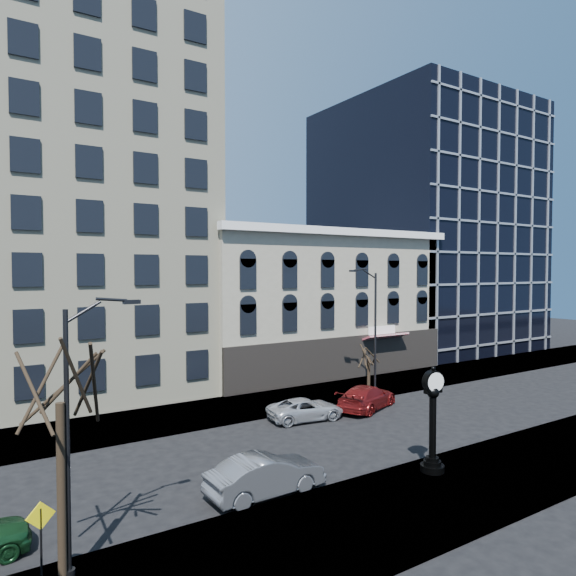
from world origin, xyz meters
TOP-DOWN VIEW (x-y plane):
  - ground at (0.00, 0.00)m, footprint 160.00×160.00m
  - sidewalk_far at (0.00, 8.00)m, footprint 160.00×6.00m
  - sidewalk_near at (0.00, -8.00)m, footprint 160.00×6.00m
  - cream_tower at (-6.11, 18.88)m, footprint 15.90×15.40m
  - victorian_row at (12.00, 15.89)m, footprint 22.60×11.19m
  - glass_office at (32.00, 20.91)m, footprint 20.00×20.15m
  - street_clock at (3.00, -6.35)m, footprint 1.07×1.07m
  - street_lamp_near at (-11.47, -6.27)m, footprint 2.15×0.38m
  - street_lamp_far at (10.16, 6.09)m, footprint 2.39×0.60m
  - bare_tree_near at (-12.26, -6.39)m, footprint 4.90×4.90m
  - bare_tree_far at (10.85, 6.71)m, footprint 2.31×2.31m
  - warning_sign at (-12.78, -6.21)m, footprint 0.80×0.20m
  - car_near_b at (-4.32, -4.18)m, footprint 4.96×1.84m
  - car_far_a at (2.94, 3.47)m, footprint 4.94×2.80m
  - car_far_b at (7.66, 3.30)m, footprint 5.79×4.10m

SIDE VIEW (x-z plane):
  - ground at x=0.00m, z-range 0.00..0.00m
  - sidewalk_far at x=0.00m, z-range 0.00..0.12m
  - sidewalk_near at x=0.00m, z-range 0.00..0.12m
  - car_far_a at x=2.94m, z-range 0.00..1.30m
  - car_far_b at x=7.66m, z-range 0.00..1.56m
  - car_near_b at x=-4.32m, z-range 0.00..1.62m
  - warning_sign at x=-12.78m, z-range 0.59..3.06m
  - street_clock at x=3.00m, z-range -0.10..4.59m
  - bare_tree_far at x=10.85m, z-range 1.12..5.09m
  - victorian_row at x=12.00m, z-range -0.25..12.25m
  - street_lamp_near at x=-11.47m, z-range 2.24..10.54m
  - bare_tree_near at x=-12.26m, z-range 2.27..10.69m
  - street_lamp_far at x=10.16m, z-range 2.48..11.73m
  - glass_office at x=32.00m, z-range 0.00..28.00m
  - cream_tower at x=-6.11m, z-range -1.93..40.57m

